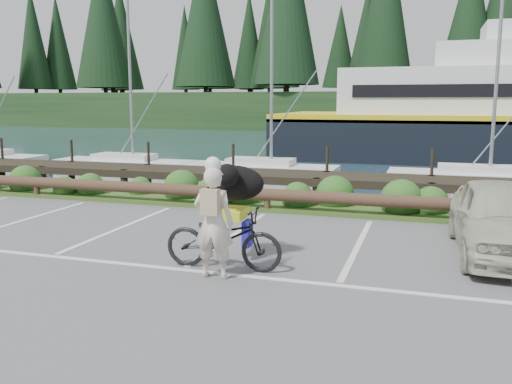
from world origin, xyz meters
TOP-DOWN VIEW (x-y plane):
  - ground at (0.00, 0.00)m, footprint 72.00×72.00m
  - harbor_backdrop at (0.39, 78.47)m, footprint 170.00×160.00m
  - vegetation_strip at (0.00, 5.30)m, footprint 34.00×1.60m
  - log_rail at (0.00, 4.60)m, footprint 32.00×0.30m
  - bicycle at (0.63, -0.13)m, footprint 2.03×0.79m
  - cyclist at (0.65, -0.60)m, footprint 0.67×0.46m
  - dog at (0.60, 0.51)m, footprint 0.57×1.10m
  - parked_car at (5.14, 2.17)m, footprint 1.80×4.11m

SIDE VIEW (x-z plane):
  - harbor_backdrop at x=0.39m, z-range -15.00..15.00m
  - ground at x=0.00m, z-range 0.00..0.00m
  - log_rail at x=0.00m, z-range -0.30..0.30m
  - vegetation_strip at x=0.00m, z-range 0.00..0.10m
  - bicycle at x=0.63m, z-range 0.00..1.05m
  - parked_car at x=5.14m, z-range 0.00..1.38m
  - cyclist at x=0.65m, z-range 0.00..1.79m
  - dog at x=0.60m, z-range 1.05..1.67m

